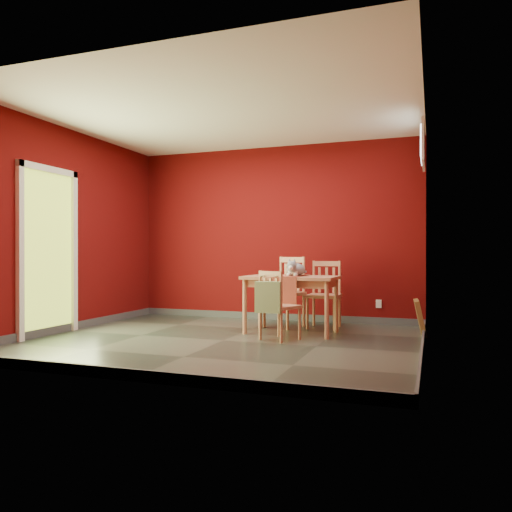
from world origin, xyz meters
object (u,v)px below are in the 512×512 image
(cat, at_px, (296,267))
(chair_near, at_px, (278,305))
(picture_frame, at_px, (420,318))
(chair_far_right, at_px, (324,293))
(dining_table, at_px, (291,283))
(chair_far_left, at_px, (286,291))
(tote_bag, at_px, (268,297))

(cat, bearing_deg, chair_near, -71.75)
(picture_frame, bearing_deg, chair_far_right, 168.04)
(dining_table, distance_m, chair_far_left, 0.59)
(cat, bearing_deg, chair_far_left, 143.48)
(picture_frame, bearing_deg, chair_near, -149.63)
(chair_far_right, distance_m, picture_frame, 1.32)
(dining_table, distance_m, chair_near, 0.61)
(dining_table, height_order, chair_near, chair_near)
(chair_far_right, height_order, tote_bag, chair_far_right)
(chair_far_left, bearing_deg, dining_table, -67.39)
(tote_bag, bearing_deg, chair_near, 74.74)
(dining_table, relative_size, picture_frame, 2.61)
(chair_near, height_order, tote_bag, chair_near)
(dining_table, xyz_separation_m, chair_far_right, (0.31, 0.63, -0.17))
(chair_near, xyz_separation_m, tote_bag, (-0.05, -0.19, 0.11))
(chair_far_left, xyz_separation_m, tote_bag, (0.16, -1.29, 0.02))
(cat, height_order, picture_frame, cat)
(chair_far_right, bearing_deg, chair_near, -104.69)
(chair_near, xyz_separation_m, picture_frame, (1.58, 0.93, -0.20))
(chair_far_right, xyz_separation_m, picture_frame, (1.27, -0.27, -0.25))
(dining_table, xyz_separation_m, tote_bag, (-0.06, -0.76, -0.12))
(chair_far_left, xyz_separation_m, picture_frame, (1.80, -0.17, -0.28))
(dining_table, relative_size, chair_far_right, 1.29)
(chair_near, bearing_deg, tote_bag, -105.26)
(chair_far_left, bearing_deg, tote_bag, -82.99)
(chair_near, distance_m, tote_bag, 0.23)
(chair_far_left, bearing_deg, picture_frame, -5.26)
(cat, bearing_deg, chair_far_right, 92.93)
(chair_far_right, height_order, picture_frame, chair_far_right)
(dining_table, relative_size, tote_bag, 2.79)
(chair_far_left, relative_size, picture_frame, 2.15)
(chair_far_left, height_order, tote_bag, chair_far_left)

